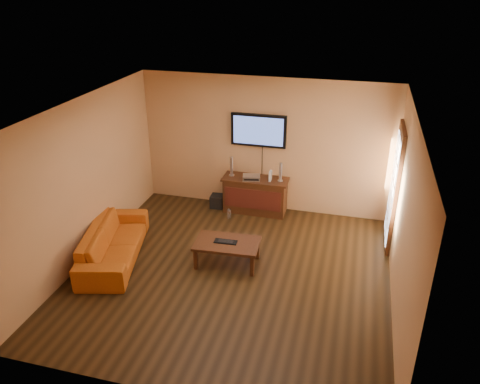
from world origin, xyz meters
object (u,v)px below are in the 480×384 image
(sofa, at_px, (113,238))
(bottle, at_px, (229,214))
(television, at_px, (259,130))
(keyboard, at_px, (226,242))
(media_console, at_px, (255,195))
(speaker_right, at_px, (281,173))
(game_console, at_px, (270,176))
(subwoofer, at_px, (217,201))
(av_receiver, at_px, (251,177))
(speaker_left, at_px, (232,167))
(coffee_table, at_px, (227,245))

(sofa, distance_m, bottle, 2.40)
(television, distance_m, sofa, 3.40)
(bottle, height_order, keyboard, keyboard)
(television, height_order, keyboard, television)
(media_console, bearing_deg, keyboard, -91.18)
(bottle, bearing_deg, speaker_right, 26.18)
(game_console, relative_size, bottle, 0.89)
(sofa, relative_size, keyboard, 5.33)
(media_console, distance_m, keyboard, 1.98)
(television, xyz_separation_m, subwoofer, (-0.80, -0.22, -1.53))
(media_console, bearing_deg, game_console, -3.67)
(keyboard, bearing_deg, av_receiver, 90.85)
(av_receiver, distance_m, bottle, 0.85)
(television, xyz_separation_m, speaker_left, (-0.50, -0.18, -0.75))
(bottle, relative_size, keyboard, 0.58)
(av_receiver, relative_size, keyboard, 0.89)
(subwoofer, relative_size, bottle, 1.18)
(speaker_right, xyz_separation_m, keyboard, (-0.54, -1.98, -0.48))
(bottle, bearing_deg, sofa, -129.06)
(speaker_right, bearing_deg, game_console, -171.68)
(coffee_table, bearing_deg, keyboard, -172.83)
(sofa, bearing_deg, subwoofer, -40.68)
(sofa, distance_m, subwoofer, 2.56)
(television, xyz_separation_m, game_console, (0.31, -0.23, -0.83))
(speaker_left, xyz_separation_m, subwoofer, (-0.30, -0.04, -0.78))
(coffee_table, relative_size, speaker_left, 2.75)
(television, xyz_separation_m, speaker_right, (0.50, -0.20, -0.76))
(speaker_left, bearing_deg, television, 19.81)
(sofa, height_order, bottle, sofa)
(coffee_table, height_order, bottle, coffee_table)
(bottle, bearing_deg, av_receiver, 47.90)
(keyboard, bearing_deg, subwoofer, 111.24)
(speaker_left, height_order, av_receiver, speaker_left)
(television, bearing_deg, sofa, -127.57)
(media_console, relative_size, game_console, 6.60)
(speaker_left, bearing_deg, game_console, -3.50)
(speaker_left, bearing_deg, coffee_table, -76.39)
(av_receiver, bearing_deg, coffee_table, -100.73)
(sofa, bearing_deg, game_console, -58.91)
(coffee_table, relative_size, sofa, 0.54)
(coffee_table, distance_m, speaker_right, 2.12)
(speaker_left, height_order, keyboard, speaker_left)
(television, distance_m, keyboard, 2.51)
(media_console, relative_size, speaker_left, 3.30)
(sofa, distance_m, keyboard, 1.91)
(media_console, height_order, bottle, media_console)
(coffee_table, bearing_deg, av_receiver, 91.59)
(game_console, bearing_deg, television, 143.71)
(speaker_right, distance_m, av_receiver, 0.59)
(sofa, relative_size, speaker_left, 5.14)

